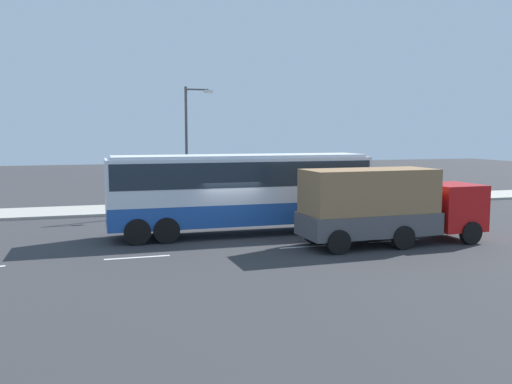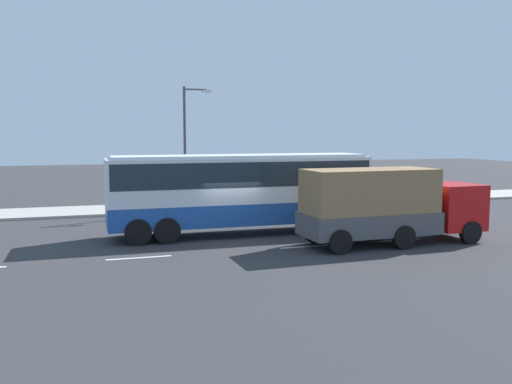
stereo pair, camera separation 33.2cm
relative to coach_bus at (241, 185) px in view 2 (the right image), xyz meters
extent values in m
plane|color=#333335|center=(-0.72, -0.59, -2.25)|extent=(120.00, 120.00, 0.00)
cube|color=#A8A399|center=(-0.72, 9.22, -2.17)|extent=(80.00, 4.00, 0.15)
cube|color=white|center=(-4.93, -3.48, -2.24)|extent=(2.40, 0.16, 0.01)
cube|color=white|center=(1.87, -3.48, -2.24)|extent=(2.40, 0.16, 0.01)
cube|color=white|center=(5.87, -3.48, -2.24)|extent=(2.40, 0.16, 0.01)
cube|color=#1E4C9E|center=(0.00, 0.00, -1.21)|extent=(11.89, 2.51, 0.97)
cube|color=silver|center=(0.00, 0.00, 0.27)|extent=(11.89, 2.51, 1.99)
cube|color=#1E2833|center=(0.00, 0.00, 0.57)|extent=(11.65, 2.54, 1.09)
cube|color=#1E2833|center=(5.89, -0.01, 0.37)|extent=(0.12, 2.29, 1.59)
cube|color=silver|center=(0.00, 0.00, 1.32)|extent=(11.41, 2.36, 0.12)
cylinder|color=black|center=(4.34, 1.19, -1.70)|extent=(1.10, 0.30, 1.10)
cylinder|color=black|center=(4.34, -1.20, -1.70)|extent=(1.10, 0.30, 1.10)
cylinder|color=black|center=(-3.54, 1.20, -1.70)|extent=(1.10, 0.30, 1.10)
cylinder|color=black|center=(-3.54, -1.19, -1.70)|extent=(1.10, 0.30, 1.10)
cylinder|color=black|center=(-4.74, 1.20, -1.70)|extent=(1.10, 0.30, 1.10)
cylinder|color=black|center=(-4.74, -1.19, -1.70)|extent=(1.10, 0.30, 1.10)
cube|color=red|center=(8.40, -3.89, -0.79)|extent=(2.13, 2.36, 1.95)
cube|color=#4C4C4F|center=(4.34, -4.00, -1.32)|extent=(5.70, 2.46, 0.90)
cube|color=olive|center=(4.34, -4.00, 0.02)|extent=(5.47, 2.36, 1.77)
cylinder|color=black|center=(8.50, -2.78, -1.77)|extent=(0.97, 0.31, 0.96)
cylinder|color=black|center=(8.56, -4.98, -1.77)|extent=(0.97, 0.31, 0.96)
cylinder|color=black|center=(5.25, -2.87, -1.77)|extent=(0.97, 0.31, 0.96)
cylinder|color=black|center=(5.31, -5.08, -1.77)|extent=(0.97, 0.31, 0.96)
cylinder|color=black|center=(2.40, -2.95, -1.77)|extent=(0.97, 0.31, 0.96)
cylinder|color=black|center=(2.46, -5.16, -1.77)|extent=(0.97, 0.31, 0.96)
cylinder|color=black|center=(3.36, 7.80, -1.68)|extent=(0.14, 0.14, 0.83)
cylinder|color=black|center=(3.40, 7.64, -1.68)|extent=(0.14, 0.14, 0.83)
cylinder|color=#338C4C|center=(3.38, 7.72, -0.96)|extent=(0.32, 0.32, 0.62)
sphere|color=tan|center=(3.38, 7.72, -0.54)|extent=(0.22, 0.22, 0.22)
cylinder|color=#47474C|center=(-1.18, 7.68, 1.46)|extent=(0.16, 0.16, 7.10)
cylinder|color=#47474C|center=(-0.52, 7.68, 4.86)|extent=(1.32, 0.10, 0.10)
cube|color=silver|center=(0.14, 7.68, 4.76)|extent=(0.50, 0.24, 0.16)
camera|label=1|loc=(-6.41, -23.84, 2.38)|focal=38.31mm
camera|label=2|loc=(-6.72, -23.74, 2.38)|focal=38.31mm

